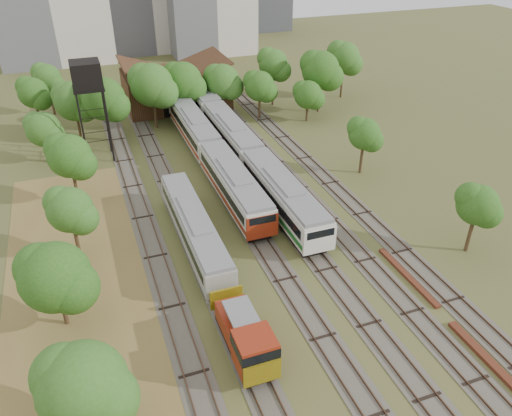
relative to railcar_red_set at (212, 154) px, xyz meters
name	(u,v)px	position (x,y,z in m)	size (l,w,h in m)	color
ground	(368,361)	(2.00, -33.21, -2.09)	(240.00, 240.00, 0.00)	#475123
dry_grass_patch	(99,347)	(-16.00, -25.21, -2.07)	(14.00, 60.00, 0.04)	brown
tracks	(245,199)	(1.33, -8.21, -2.04)	(24.60, 80.00, 0.19)	#4C473D
railcar_red_set	(212,154)	(0.00, 0.00, 0.00)	(3.19, 34.58, 3.95)	black
railcar_green_set	(231,135)	(4.00, 4.73, 0.04)	(3.25, 52.08, 4.02)	black
railcar_rear	(167,91)	(0.00, 27.25, -0.28)	(2.77, 16.08, 3.42)	black
shunter_locomotive	(247,339)	(-6.00, -29.76, -0.40)	(2.70, 8.10, 3.53)	black
old_grey_coach	(195,228)	(-6.00, -14.89, -0.22)	(2.76, 18.00, 3.41)	black
water_tower	(87,78)	(-12.73, 8.23, 8.42)	(3.61, 3.61, 12.46)	black
rail_pile_near	(496,368)	(10.00, -37.00, -1.93)	(0.63, 9.45, 0.31)	#5C2B1A
rail_pile_far	(408,276)	(10.20, -26.21, -1.95)	(0.53, 8.46, 0.28)	#5C2B1A
maintenance_shed	(176,88)	(1.00, 24.77, 0.83)	(16.45, 11.55, 7.58)	#3C2215
tree_band_left	(57,205)	(-17.60, -11.36, 2.77)	(8.22, 73.83, 7.83)	#382616
tree_band_far	(210,81)	(4.52, 16.57, 3.85)	(48.19, 10.84, 9.47)	#382616
tree_band_right	(361,130)	(17.53, -4.95, 2.55)	(5.22, 39.60, 6.96)	#382616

